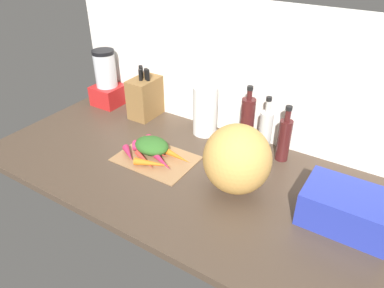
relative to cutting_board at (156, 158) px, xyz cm
name	(u,v)px	position (x,y,z in cm)	size (l,w,h in cm)	color
ground_plane	(186,172)	(14.46, 0.74, -1.90)	(170.00, 80.00, 3.00)	#47382B
wall_back	(233,70)	(14.46, 39.24, 29.60)	(170.00, 3.00, 60.00)	silver
cutting_board	(156,158)	(0.00, 0.00, 0.00)	(32.74, 23.15, 0.80)	#997047
carrot_0	(145,160)	(-1.56, -5.23, 1.51)	(2.22, 2.22, 14.20)	red
carrot_1	(150,148)	(-4.95, 2.16, 2.15)	(3.49, 3.49, 16.11)	#B2264C
carrot_2	(146,149)	(-5.75, 0.65, 2.09)	(3.38, 3.38, 11.66)	#B2264C
carrot_3	(161,160)	(4.52, -2.43, 2.05)	(3.30, 3.30, 15.82)	#B2264C
carrot_4	(176,156)	(7.97, 3.73, 1.95)	(3.10, 3.10, 15.36)	orange
carrot_5	(129,154)	(-9.95, -5.67, 1.92)	(3.03, 3.03, 10.86)	#B2264C
carrot_6	(153,164)	(3.06, -5.94, 1.96)	(3.12, 3.12, 15.63)	orange
carrot_7	(156,152)	(-0.98, 1.34, 2.03)	(3.26, 3.26, 12.16)	red
carrot_8	(152,147)	(-4.72, 3.89, 2.20)	(3.60, 3.60, 15.77)	#B2264C
carrot_greens_pile	(152,146)	(-3.96, 2.53, 3.67)	(15.47, 11.90, 6.55)	#2D6023
winter_squash	(237,160)	(36.82, 0.35, 12.68)	(25.05, 24.18, 26.16)	gold
knife_block	(145,97)	(-28.54, 29.46, 9.89)	(11.19, 17.00, 25.51)	brown
blender_appliance	(107,82)	(-54.30, 29.36, 12.49)	(14.84, 14.84, 29.89)	red
paper_towel_roll	(205,111)	(6.01, 30.24, 11.26)	(11.07, 11.07, 23.33)	white
bottle_0	(247,124)	(28.12, 27.68, 12.06)	(5.90, 5.90, 29.58)	#471919
bottle_1	(265,131)	(35.82, 29.62, 9.81)	(5.54, 5.54, 26.02)	silver
bottle_2	(284,139)	(44.62, 28.63, 9.56)	(5.32, 5.32, 24.66)	#471919
dish_rack	(347,209)	(75.58, 3.53, 5.83)	(28.05, 19.35, 12.46)	#2838AD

